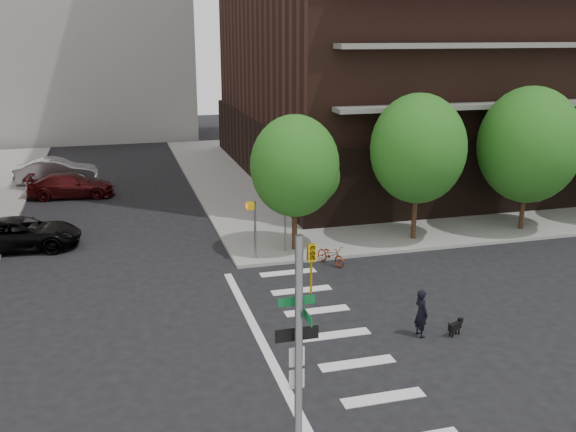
# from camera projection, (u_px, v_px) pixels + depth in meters

# --- Properties ---
(ground) EXTENTS (120.00, 120.00, 0.00)m
(ground) POSITION_uv_depth(u_px,v_px,m) (248.00, 346.00, 20.79)
(ground) COLOR black
(ground) RESTS_ON ground
(sidewalk_ne) EXTENTS (39.00, 33.00, 0.15)m
(sidewalk_ne) POSITION_uv_depth(u_px,v_px,m) (452.00, 167.00, 47.76)
(sidewalk_ne) COLOR gray
(sidewalk_ne) RESTS_ON ground
(crosswalk) EXTENTS (3.85, 13.00, 0.01)m
(crosswalk) POSITION_uv_depth(u_px,v_px,m) (313.00, 338.00, 21.35)
(crosswalk) COLOR silver
(crosswalk) RESTS_ON ground
(tree_a) EXTENTS (4.00, 4.00, 5.90)m
(tree_a) POSITION_uv_depth(u_px,v_px,m) (295.00, 166.00, 28.56)
(tree_a) COLOR #301E11
(tree_a) RESTS_ON sidewalk_ne
(tree_b) EXTENTS (4.50, 4.50, 6.65)m
(tree_b) POSITION_uv_depth(u_px,v_px,m) (418.00, 149.00, 29.95)
(tree_b) COLOR #301E11
(tree_b) RESTS_ON sidewalk_ne
(tree_c) EXTENTS (5.00, 5.00, 6.80)m
(tree_c) POSITION_uv_depth(u_px,v_px,m) (529.00, 145.00, 31.51)
(tree_c) COLOR #301E11
(tree_c) RESTS_ON sidewalk_ne
(traffic_signal) EXTENTS (0.90, 0.75, 6.00)m
(traffic_signal) POSITION_uv_depth(u_px,v_px,m) (300.00, 397.00, 12.98)
(traffic_signal) COLOR slate
(traffic_signal) RESTS_ON sidewalk_s
(pedestrian_signal) EXTENTS (2.18, 0.67, 2.60)m
(pedestrian_signal) POSITION_uv_depth(u_px,v_px,m) (261.00, 220.00, 28.20)
(pedestrian_signal) COLOR slate
(pedestrian_signal) RESTS_ON sidewalk_ne
(parked_car_black) EXTENTS (2.94, 5.58, 1.50)m
(parked_car_black) POSITION_uv_depth(u_px,v_px,m) (21.00, 234.00, 29.85)
(parked_car_black) COLOR black
(parked_car_black) RESTS_ON ground
(parked_car_maroon) EXTENTS (2.58, 5.32, 1.49)m
(parked_car_maroon) POSITION_uv_depth(u_px,v_px,m) (71.00, 185.00, 39.22)
(parked_car_maroon) COLOR #481011
(parked_car_maroon) RESTS_ON ground
(parked_car_silver) EXTENTS (2.00, 5.32, 1.73)m
(parked_car_silver) POSITION_uv_depth(u_px,v_px,m) (57.00, 171.00, 42.63)
(parked_car_silver) COLOR #9EA1A6
(parked_car_silver) RESTS_ON ground
(scooter) EXTENTS (1.21, 1.73, 0.86)m
(scooter) POSITION_uv_depth(u_px,v_px,m) (331.00, 255.00, 27.99)
(scooter) COLOR #952D0E
(scooter) RESTS_ON ground
(dog_walker) EXTENTS (0.65, 0.48, 1.65)m
(dog_walker) POSITION_uv_depth(u_px,v_px,m) (421.00, 313.00, 21.28)
(dog_walker) COLOR black
(dog_walker) RESTS_ON ground
(dog) EXTENTS (0.64, 0.40, 0.54)m
(dog) POSITION_uv_depth(u_px,v_px,m) (456.00, 326.00, 21.45)
(dog) COLOR black
(dog) RESTS_ON ground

